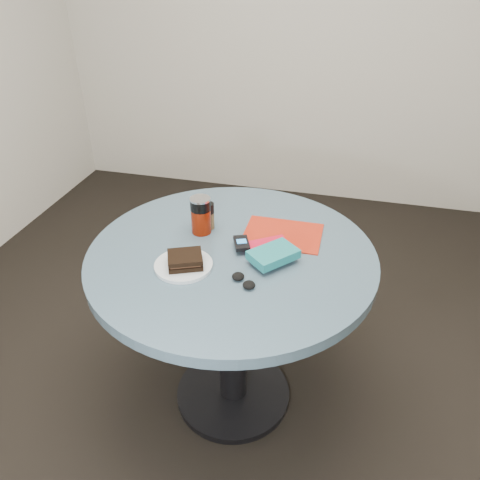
% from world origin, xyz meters
% --- Properties ---
extents(ground, '(4.00, 4.00, 0.00)m').
position_xyz_m(ground, '(0.00, 0.00, 0.00)').
color(ground, black).
rests_on(ground, ground).
extents(table, '(1.00, 1.00, 0.75)m').
position_xyz_m(table, '(0.00, 0.00, 0.59)').
color(table, black).
rests_on(table, ground).
extents(plate, '(0.22, 0.22, 0.01)m').
position_xyz_m(plate, '(-0.13, -0.13, 0.76)').
color(plate, silver).
rests_on(plate, table).
extents(sandwich, '(0.14, 0.13, 0.04)m').
position_xyz_m(sandwich, '(-0.12, -0.13, 0.78)').
color(sandwich, black).
rests_on(sandwich, plate).
extents(soda_can, '(0.09, 0.09, 0.14)m').
position_xyz_m(soda_can, '(-0.14, 0.10, 0.82)').
color(soda_can, '#6D1705').
rests_on(soda_can, table).
extents(pepper_grinder, '(0.05, 0.05, 0.10)m').
position_xyz_m(pepper_grinder, '(-0.12, 0.13, 0.80)').
color(pepper_grinder, '#513D22').
rests_on(pepper_grinder, table).
extents(magazine, '(0.28, 0.21, 0.00)m').
position_xyz_m(magazine, '(0.15, 0.15, 0.75)').
color(magazine, '#9B1E0E').
rests_on(magazine, table).
extents(red_book, '(0.19, 0.17, 0.01)m').
position_xyz_m(red_book, '(0.12, 0.04, 0.76)').
color(red_book, '#B40E29').
rests_on(red_book, magazine).
extents(novel, '(0.18, 0.18, 0.03)m').
position_xyz_m(novel, '(0.15, -0.03, 0.78)').
color(novel, '#16656A').
rests_on(novel, red_book).
extents(mp3_player, '(0.08, 0.10, 0.02)m').
position_xyz_m(mp3_player, '(0.03, 0.02, 0.77)').
color(mp3_player, black).
rests_on(mp3_player, red_book).
extents(headphones, '(0.10, 0.09, 0.02)m').
position_xyz_m(headphones, '(0.08, -0.17, 0.76)').
color(headphones, black).
rests_on(headphones, table).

